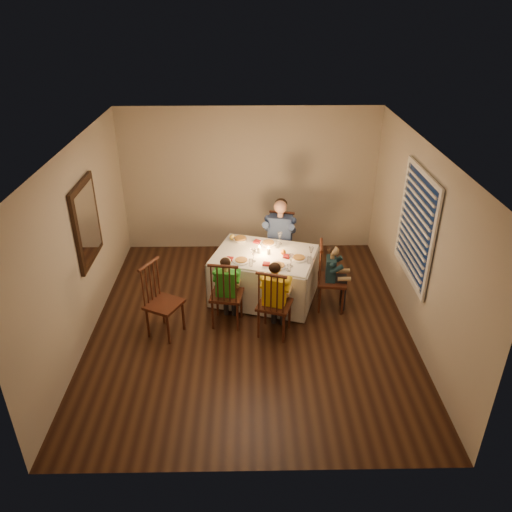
{
  "coord_description": "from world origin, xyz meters",
  "views": [
    {
      "loc": [
        -0.03,
        -5.91,
        4.29
      ],
      "look_at": [
        0.08,
        0.15,
        1.04
      ],
      "focal_mm": 35.0,
      "sensor_mm": 36.0,
      "label": 1
    }
  ],
  "objects_px": {
    "chair_adult": "(279,273)",
    "adult": "(279,273)",
    "chair_extra": "(167,333)",
    "child_teal": "(330,307)",
    "child_green": "(228,322)",
    "chair_end": "(330,307)",
    "dining_table": "(264,267)",
    "child_yellow": "(274,332)",
    "chair_near_left": "(228,322)",
    "serving_bowl": "(240,240)",
    "chair_near_right": "(274,332)"
  },
  "relations": [
    {
      "from": "dining_table",
      "to": "chair_end",
      "type": "distance_m",
      "value": 1.18
    },
    {
      "from": "child_green",
      "to": "child_teal",
      "type": "relative_size",
      "value": 1.05
    },
    {
      "from": "dining_table",
      "to": "chair_near_left",
      "type": "height_order",
      "value": "dining_table"
    },
    {
      "from": "chair_end",
      "to": "chair_extra",
      "type": "distance_m",
      "value": 2.48
    },
    {
      "from": "adult",
      "to": "child_green",
      "type": "distance_m",
      "value": 1.65
    },
    {
      "from": "chair_end",
      "to": "child_green",
      "type": "bearing_deg",
      "value": 111.14
    },
    {
      "from": "child_green",
      "to": "child_teal",
      "type": "bearing_deg",
      "value": -157.44
    },
    {
      "from": "child_green",
      "to": "adult",
      "type": "bearing_deg",
      "value": -111.52
    },
    {
      "from": "child_teal",
      "to": "chair_end",
      "type": "bearing_deg",
      "value": 0.0
    },
    {
      "from": "chair_near_right",
      "to": "chair_end",
      "type": "distance_m",
      "value": 1.09
    },
    {
      "from": "child_teal",
      "to": "child_yellow",
      "type": "bearing_deg",
      "value": 132.89
    },
    {
      "from": "chair_end",
      "to": "serving_bowl",
      "type": "xyz_separation_m",
      "value": [
        -1.36,
        0.7,
        0.81
      ]
    },
    {
      "from": "adult",
      "to": "serving_bowl",
      "type": "bearing_deg",
      "value": -139.22
    },
    {
      "from": "dining_table",
      "to": "chair_adult",
      "type": "xyz_separation_m",
      "value": [
        0.28,
        0.76,
        -0.56
      ]
    },
    {
      "from": "child_yellow",
      "to": "child_teal",
      "type": "relative_size",
      "value": 1.1
    },
    {
      "from": "chair_extra",
      "to": "child_teal",
      "type": "xyz_separation_m",
      "value": [
        2.4,
        0.61,
        0.0
      ]
    },
    {
      "from": "dining_table",
      "to": "chair_adult",
      "type": "height_order",
      "value": "dining_table"
    },
    {
      "from": "chair_near_left",
      "to": "chair_extra",
      "type": "bearing_deg",
      "value": 23.98
    },
    {
      "from": "child_green",
      "to": "chair_extra",
      "type": "bearing_deg",
      "value": 23.98
    },
    {
      "from": "dining_table",
      "to": "child_green",
      "type": "xyz_separation_m",
      "value": [
        -0.55,
        -0.66,
        -0.56
      ]
    },
    {
      "from": "chair_near_left",
      "to": "chair_extra",
      "type": "height_order",
      "value": "chair_extra"
    },
    {
      "from": "chair_near_left",
      "to": "child_yellow",
      "type": "xyz_separation_m",
      "value": [
        0.66,
        -0.25,
        0.0
      ]
    },
    {
      "from": "dining_table",
      "to": "chair_near_right",
      "type": "relative_size",
      "value": 1.64
    },
    {
      "from": "child_green",
      "to": "child_yellow",
      "type": "height_order",
      "value": "child_yellow"
    },
    {
      "from": "adult",
      "to": "chair_end",
      "type": "bearing_deg",
      "value": -42.64
    },
    {
      "from": "child_green",
      "to": "dining_table",
      "type": "bearing_deg",
      "value": -121.43
    },
    {
      "from": "chair_near_left",
      "to": "adult",
      "type": "xyz_separation_m",
      "value": [
        0.83,
        1.42,
        0.0
      ]
    },
    {
      "from": "chair_near_left",
      "to": "chair_end",
      "type": "xyz_separation_m",
      "value": [
        1.55,
        0.38,
        0.0
      ]
    },
    {
      "from": "child_yellow",
      "to": "child_teal",
      "type": "distance_m",
      "value": 1.09
    },
    {
      "from": "chair_near_right",
      "to": "chair_end",
      "type": "bearing_deg",
      "value": -125.97
    },
    {
      "from": "chair_near_right",
      "to": "serving_bowl",
      "type": "xyz_separation_m",
      "value": [
        -0.48,
        1.33,
        0.81
      ]
    },
    {
      "from": "chair_near_right",
      "to": "serving_bowl",
      "type": "height_order",
      "value": "serving_bowl"
    },
    {
      "from": "chair_extra",
      "to": "child_green",
      "type": "relative_size",
      "value": 1.0
    },
    {
      "from": "chair_end",
      "to": "child_yellow",
      "type": "bearing_deg",
      "value": 132.89
    },
    {
      "from": "chair_near_left",
      "to": "child_green",
      "type": "relative_size",
      "value": 0.98
    },
    {
      "from": "chair_end",
      "to": "chair_near_left",
      "type": "bearing_deg",
      "value": 111.14
    },
    {
      "from": "adult",
      "to": "serving_bowl",
      "type": "height_order",
      "value": "serving_bowl"
    },
    {
      "from": "child_yellow",
      "to": "chair_near_right",
      "type": "bearing_deg",
      "value": -0.0
    },
    {
      "from": "chair_adult",
      "to": "chair_end",
      "type": "distance_m",
      "value": 1.27
    },
    {
      "from": "dining_table",
      "to": "child_green",
      "type": "relative_size",
      "value": 1.62
    },
    {
      "from": "chair_end",
      "to": "child_teal",
      "type": "xyz_separation_m",
      "value": [
        0.0,
        0.0,
        0.0
      ]
    },
    {
      "from": "chair_adult",
      "to": "adult",
      "type": "distance_m",
      "value": 0.0
    },
    {
      "from": "chair_extra",
      "to": "serving_bowl",
      "type": "bearing_deg",
      "value": -11.3
    },
    {
      "from": "dining_table",
      "to": "chair_near_right",
      "type": "bearing_deg",
      "value": -65.97
    },
    {
      "from": "chair_near_left",
      "to": "child_green",
      "type": "bearing_deg",
      "value": -0.0
    },
    {
      "from": "chair_near_right",
      "to": "chair_end",
      "type": "xyz_separation_m",
      "value": [
        0.89,
        0.63,
        0.0
      ]
    },
    {
      "from": "chair_near_left",
      "to": "child_green",
      "type": "height_order",
      "value": "child_green"
    },
    {
      "from": "child_teal",
      "to": "serving_bowl",
      "type": "xyz_separation_m",
      "value": [
        -1.36,
        0.7,
        0.81
      ]
    },
    {
      "from": "child_yellow",
      "to": "child_green",
      "type": "bearing_deg",
      "value": -2.34
    },
    {
      "from": "dining_table",
      "to": "chair_extra",
      "type": "height_order",
      "value": "dining_table"
    }
  ]
}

